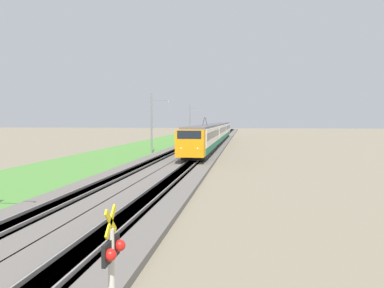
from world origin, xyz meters
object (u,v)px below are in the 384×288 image
object	(u,v)px
crossing_signal_far	(112,284)
catenary_mast_far	(190,122)
catenary_mast_mid	(152,123)
passenger_train	(215,132)

from	to	relation	value
crossing_signal_far	catenary_mast_far	size ratio (longest dim) A/B	0.40
catenary_mast_far	catenary_mast_mid	bearing A→B (deg)	180.00
crossing_signal_far	catenary_mast_far	world-z (taller)	catenary_mast_far
catenary_mast_mid	catenary_mast_far	size ratio (longest dim) A/B	1.01
crossing_signal_far	catenary_mast_mid	world-z (taller)	catenary_mast_mid
crossing_signal_far	catenary_mast_far	bearing A→B (deg)	97.39
catenary_mast_mid	catenary_mast_far	world-z (taller)	catenary_mast_mid
passenger_train	catenary_mast_far	bearing A→B (deg)	-157.61
crossing_signal_far	catenary_mast_mid	distance (m)	45.59
catenary_mast_mid	catenary_mast_far	bearing A→B (deg)	-0.00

